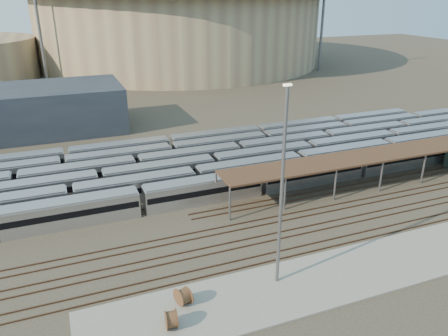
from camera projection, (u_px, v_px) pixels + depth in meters
name	position (u px, v px, depth m)	size (l,w,h in m)	color
ground	(285.00, 214.00, 62.44)	(420.00, 420.00, 0.00)	#383026
apron	(311.00, 282.00, 47.80)	(50.00, 9.00, 0.20)	gray
subway_trains	(224.00, 161.00, 76.97)	(130.39, 23.90, 3.60)	silver
inspection_shed	(393.00, 153.00, 71.43)	(60.30, 6.00, 5.30)	#5C5B60
empty_tracks	(303.00, 230.00, 58.11)	(170.00, 9.62, 0.18)	#4C3323
stadium	(179.00, 23.00, 185.14)	(124.00, 124.00, 32.50)	gray
service_building	(25.00, 111.00, 96.05)	(42.00, 20.00, 10.00)	#1E232D
floodlight_0	(38.00, 20.00, 139.14)	(4.00, 1.00, 38.40)	#5C5B60
floodlight_2	(323.00, 15.00, 164.34)	(4.00, 1.00, 38.40)	#5C5B60
floodlight_3	(88.00, 12.00, 188.94)	(4.00, 1.00, 38.40)	#5C5B60
cable_reel_west	(183.00, 296.00, 44.04)	(1.85, 1.85, 1.03)	brown
cable_reel_east	(171.00, 319.00, 40.99)	(1.85, 1.85, 1.03)	brown
yard_light_pole	(282.00, 191.00, 43.77)	(0.81, 0.36, 21.68)	#5C5B60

